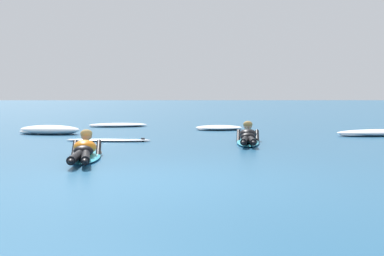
% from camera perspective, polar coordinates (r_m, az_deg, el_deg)
% --- Properties ---
extents(ground_plane, '(120.00, 120.00, 0.00)m').
position_cam_1_polar(ground_plane, '(17.44, -1.71, -0.18)').
color(ground_plane, '#235B84').
extents(surfer_near, '(0.76, 2.65, 0.54)m').
position_cam_1_polar(surfer_near, '(9.98, -10.88, -2.36)').
color(surfer_near, '#2DB2D1').
rests_on(surfer_near, ground).
extents(surfer_far, '(0.74, 2.66, 0.53)m').
position_cam_1_polar(surfer_far, '(12.84, 5.71, -0.98)').
color(surfer_far, '#2DB2D1').
rests_on(surfer_far, ground).
extents(drifting_surfboard, '(2.07, 0.73, 0.16)m').
position_cam_1_polar(drifting_surfboard, '(13.53, -8.43, -1.20)').
color(drifting_surfboard, silver).
rests_on(drifting_surfboard, ground).
extents(whitewater_front, '(1.60, 1.38, 0.13)m').
position_cam_1_polar(whitewater_front, '(17.50, 2.75, 0.04)').
color(whitewater_front, white).
rests_on(whitewater_front, ground).
extents(whitewater_mid_left, '(2.11, 1.34, 0.12)m').
position_cam_1_polar(whitewater_mid_left, '(19.17, -7.51, 0.31)').
color(whitewater_mid_left, white).
rests_on(whitewater_mid_left, ground).
extents(whitewater_mid_right, '(2.51, 1.12, 0.17)m').
position_cam_1_polar(whitewater_mid_right, '(15.87, 18.58, -0.46)').
color(whitewater_mid_right, white).
rests_on(whitewater_mid_right, ground).
extents(whitewater_far_band, '(1.87, 1.20, 0.25)m').
position_cam_1_polar(whitewater_far_band, '(16.08, -14.23, -0.20)').
color(whitewater_far_band, white).
rests_on(whitewater_far_band, ground).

